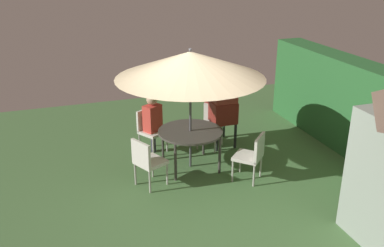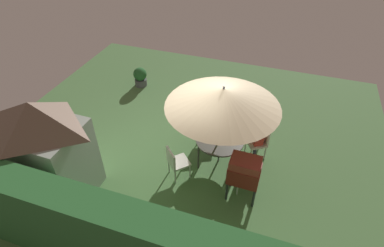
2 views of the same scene
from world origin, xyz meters
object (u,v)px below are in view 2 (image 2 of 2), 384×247
object	(u,v)px
garden_shed	(46,149)
potted_plant_by_shed	(140,77)
chair_far_side	(212,120)
bbq_grill	(244,171)
chair_toward_hedge	(176,161)
person_in_red	(258,133)
patio_umbrella	(223,98)
patio_table	(220,141)
chair_toward_house	(243,173)
chair_near_shed	(260,140)

from	to	relation	value
garden_shed	potted_plant_by_shed	world-z (taller)	garden_shed
garden_shed	chair_far_side	bearing A→B (deg)	-133.05
bbq_grill	chair_toward_hedge	world-z (taller)	bbq_grill
chair_far_side	chair_toward_hedge	world-z (taller)	same
chair_far_side	potted_plant_by_shed	size ratio (longest dim) A/B	1.31
chair_toward_hedge	person_in_red	bearing A→B (deg)	-141.37
chair_far_side	chair_toward_hedge	bearing A→B (deg)	77.91
chair_far_side	potted_plant_by_shed	world-z (taller)	chair_far_side
bbq_grill	patio_umbrella	bearing A→B (deg)	-49.94
chair_far_side	person_in_red	world-z (taller)	person_in_red
patio_umbrella	person_in_red	size ratio (longest dim) A/B	2.15
patio_table	chair_toward_hedge	distance (m)	1.24
patio_table	chair_far_side	world-z (taller)	chair_far_side
bbq_grill	potted_plant_by_shed	world-z (taller)	bbq_grill
garden_shed	chair_toward_hedge	bearing A→B (deg)	-153.04
bbq_grill	potted_plant_by_shed	distance (m)	5.84
patio_umbrella	potted_plant_by_shed	bearing A→B (deg)	-37.33
garden_shed	potted_plant_by_shed	size ratio (longest dim) A/B	3.70
patio_umbrella	chair_far_side	world-z (taller)	patio_umbrella
patio_table	potted_plant_by_shed	bearing A→B (deg)	-37.33
person_in_red	chair_toward_hedge	bearing A→B (deg)	38.63
garden_shed	chair_far_side	xyz separation A→B (m)	(-2.91, -3.11, -0.78)
garden_shed	chair_far_side	world-z (taller)	garden_shed
potted_plant_by_shed	garden_shed	bearing A→B (deg)	93.08
patio_table	patio_umbrella	world-z (taller)	patio_umbrella
garden_shed	person_in_red	xyz separation A→B (m)	(-4.25, -2.67, -0.51)
chair_toward_hedge	person_in_red	world-z (taller)	person_in_red
chair_toward_house	bbq_grill	bearing A→B (deg)	100.45
patio_table	bbq_grill	size ratio (longest dim) A/B	1.02
garden_shed	patio_table	size ratio (longest dim) A/B	2.07
chair_far_side	chair_near_shed	bearing A→B (deg)	164.19
person_in_red	patio_umbrella	bearing A→B (deg)	30.66
patio_table	bbq_grill	bearing A→B (deg)	130.06
chair_near_shed	person_in_red	bearing A→B (deg)	30.66
chair_toward_hedge	bbq_grill	bearing A→B (deg)	177.05
garden_shed	chair_toward_hedge	distance (m)	2.93
bbq_grill	chair_toward_hedge	distance (m)	1.71
bbq_grill	patio_table	bearing A→B (deg)	-49.94
chair_far_side	potted_plant_by_shed	bearing A→B (deg)	-29.85
bbq_grill	chair_far_side	distance (m)	2.33
patio_table	potted_plant_by_shed	size ratio (longest dim) A/B	1.79
patio_umbrella	potted_plant_by_shed	distance (m)	4.88
bbq_grill	person_in_red	distance (m)	1.48
chair_toward_hedge	chair_far_side	bearing A→B (deg)	-102.09
bbq_grill	chair_near_shed	bearing A→B (deg)	-95.16
potted_plant_by_shed	person_in_red	bearing A→B (deg)	153.36
chair_toward_hedge	chair_toward_house	bearing A→B (deg)	-175.12
patio_umbrella	potted_plant_by_shed	world-z (taller)	patio_umbrella
patio_table	chair_toward_house	world-z (taller)	chair_toward_house
chair_toward_hedge	chair_toward_house	size ratio (longest dim) A/B	1.00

